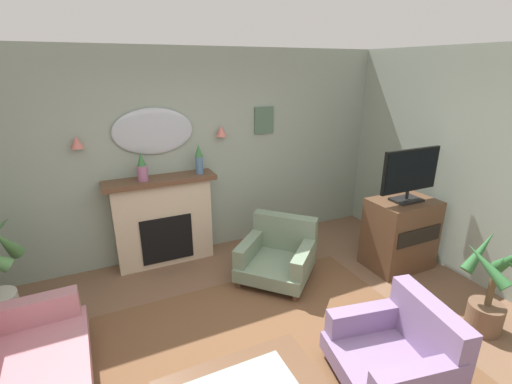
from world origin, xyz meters
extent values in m
cube|color=brown|center=(0.00, 0.00, -0.05)|extent=(6.61, 5.82, 0.10)
cube|color=#93A393|center=(0.00, 2.46, 1.34)|extent=(6.61, 0.10, 2.69)
cube|color=brown|center=(0.00, 0.20, 0.01)|extent=(3.20, 2.40, 0.01)
cube|color=beige|center=(-0.43, 2.25, 0.55)|extent=(1.20, 0.28, 1.10)
cube|color=black|center=(-0.43, 2.15, 0.38)|extent=(0.64, 0.12, 0.60)
cube|color=brown|center=(-0.43, 2.23, 1.13)|extent=(1.36, 0.36, 0.06)
cylinder|color=#9E6084|center=(-0.63, 2.21, 1.25)|extent=(0.13, 0.13, 0.18)
cone|color=#38753D|center=(-0.63, 2.21, 1.42)|extent=(0.10, 0.10, 0.16)
cylinder|color=#4C7093|center=(0.07, 2.21, 1.27)|extent=(0.10, 0.10, 0.22)
cone|color=#38753D|center=(0.07, 2.21, 1.46)|extent=(0.10, 0.10, 0.16)
ellipsoid|color=#B2BCC6|center=(-0.43, 2.38, 1.71)|extent=(0.96, 0.06, 0.56)
cone|color=#D17066|center=(-1.28, 2.33, 1.66)|extent=(0.14, 0.14, 0.14)
cone|color=#D17066|center=(0.42, 2.33, 1.66)|extent=(0.14, 0.14, 0.14)
cube|color=#4C6B56|center=(1.07, 2.39, 1.75)|extent=(0.28, 0.03, 0.36)
cylinder|color=brown|center=(0.03, -0.14, 0.20)|extent=(0.06, 0.06, 0.40)
cube|color=#B77A84|center=(-1.82, 1.17, 0.40)|extent=(0.76, 0.18, 0.24)
cylinder|color=brown|center=(-1.48, 1.17, 0.05)|extent=(0.07, 0.07, 0.10)
cube|color=gray|center=(0.77, -0.47, 0.18)|extent=(0.93, 0.93, 0.16)
cube|color=gray|center=(1.11, -0.53, 0.48)|extent=(0.30, 0.82, 0.45)
cube|color=gray|center=(0.83, -0.13, 0.37)|extent=(0.73, 0.27, 0.22)
cube|color=gray|center=(0.71, -0.80, 0.37)|extent=(0.73, 0.27, 0.22)
cylinder|color=brown|center=(0.50, -0.07, 0.05)|extent=(0.06, 0.06, 0.10)
cylinder|color=brown|center=(1.17, -0.19, 0.05)|extent=(0.06, 0.06, 0.10)
cube|color=gray|center=(0.67, 1.24, 0.18)|extent=(1.13, 1.13, 0.16)
cube|color=gray|center=(0.92, 1.48, 0.48)|extent=(0.67, 0.69, 0.45)
cube|color=gray|center=(0.44, 1.49, 0.37)|extent=(0.62, 0.60, 0.22)
cube|color=gray|center=(0.91, 1.00, 0.37)|extent=(0.62, 0.60, 0.22)
cylinder|color=brown|center=(0.19, 1.26, 0.05)|extent=(0.06, 0.06, 0.10)
cylinder|color=brown|center=(0.66, 0.76, 0.05)|extent=(0.06, 0.06, 0.10)
cylinder|color=brown|center=(0.69, 1.72, 0.05)|extent=(0.06, 0.06, 0.10)
cylinder|color=brown|center=(1.16, 1.23, 0.05)|extent=(0.06, 0.06, 0.10)
cube|color=brown|center=(2.25, 0.87, 0.45)|extent=(0.80, 0.56, 0.90)
cube|color=black|center=(2.25, 0.59, 0.54)|extent=(0.68, 0.02, 0.20)
cube|color=black|center=(2.25, 0.85, 0.92)|extent=(0.36, 0.24, 0.03)
cylinder|color=black|center=(2.25, 0.85, 0.98)|extent=(0.04, 0.04, 0.10)
cube|color=black|center=(2.25, 0.85, 1.29)|extent=(0.84, 0.04, 0.52)
cube|color=black|center=(2.25, 0.83, 1.29)|extent=(0.80, 0.01, 0.48)
cylinder|color=brown|center=(2.10, -0.40, 0.14)|extent=(0.33, 0.33, 0.28)
cylinder|color=brown|center=(2.10, -0.40, 0.44)|extent=(0.06, 0.06, 0.31)
cone|color=#2D6633|center=(2.11, -0.22, 0.77)|extent=(0.39, 0.13, 0.43)
cone|color=#2D6633|center=(1.92, -0.41, 0.77)|extent=(0.14, 0.46, 0.34)
cone|color=#4C8447|center=(-2.00, 1.67, 0.88)|extent=(0.23, 0.47, 0.48)
camera|label=1|loc=(-1.14, -2.07, 2.46)|focal=25.11mm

